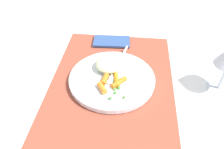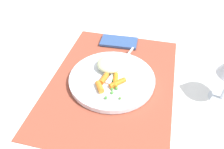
{
  "view_description": "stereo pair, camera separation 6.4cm",
  "coord_description": "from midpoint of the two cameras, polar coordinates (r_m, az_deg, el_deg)",
  "views": [
    {
      "loc": [
        0.49,
        0.05,
        0.47
      ],
      "look_at": [
        0.0,
        0.0,
        0.03
      ],
      "focal_mm": 36.43,
      "sensor_mm": 36.0,
      "label": 1
    },
    {
      "loc": [
        0.48,
        0.12,
        0.47
      ],
      "look_at": [
        0.0,
        0.0,
        0.03
      ],
      "focal_mm": 36.43,
      "sensor_mm": 36.0,
      "label": 2
    }
  ],
  "objects": [
    {
      "name": "ground_plane",
      "position": [
        0.68,
        -2.69,
        -2.04
      ],
      "size": [
        2.4,
        2.4,
        0.0
      ],
      "primitive_type": "plane",
      "color": "white"
    },
    {
      "name": "placemat",
      "position": [
        0.68,
        -2.7,
        -1.86
      ],
      "size": [
        0.51,
        0.36,
        0.01
      ],
      "primitive_type": "cube",
      "color": "#9E4733",
      "rests_on": "ground_plane"
    },
    {
      "name": "plate",
      "position": [
        0.68,
        -2.73,
        -1.22
      ],
      "size": [
        0.25,
        0.25,
        0.01
      ],
      "primitive_type": "cylinder",
      "color": "white",
      "rests_on": "placemat"
    },
    {
      "name": "rice_mound",
      "position": [
        0.69,
        -3.56,
        2.49
      ],
      "size": [
        0.08,
        0.08,
        0.03
      ],
      "primitive_type": "ellipsoid",
      "color": "beige",
      "rests_on": "plate"
    },
    {
      "name": "carrot_portion",
      "position": [
        0.64,
        -3.21,
        -2.08
      ],
      "size": [
        0.09,
        0.08,
        0.02
      ],
      "color": "orange",
      "rests_on": "plate"
    },
    {
      "name": "pea_scatter",
      "position": [
        0.63,
        -2.22,
        -3.34
      ],
      "size": [
        0.09,
        0.06,
        0.01
      ],
      "color": "#52B642",
      "rests_on": "plate"
    },
    {
      "name": "fork",
      "position": [
        0.7,
        -1.5,
        1.66
      ],
      "size": [
        0.19,
        0.05,
        0.01
      ],
      "color": "silver",
      "rests_on": "plate"
    },
    {
      "name": "napkin",
      "position": [
        0.84,
        -2.32,
        8.22
      ],
      "size": [
        0.08,
        0.14,
        0.01
      ],
      "primitive_type": "cube",
      "rotation": [
        0.0,
        0.0,
        0.05
      ],
      "color": "#33518C",
      "rests_on": "placemat"
    }
  ]
}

